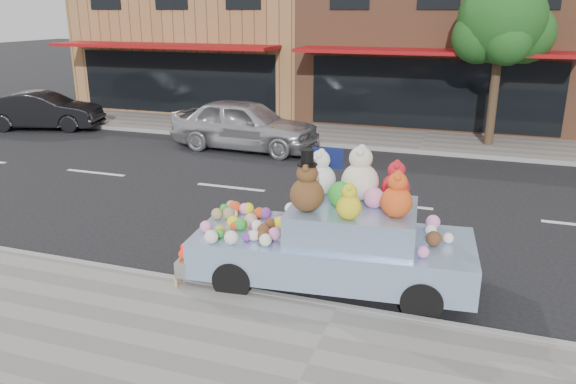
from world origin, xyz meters
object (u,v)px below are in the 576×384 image
at_px(car_dark, 43,111).
at_px(art_car, 334,238).
at_px(street_tree, 502,27).
at_px(car_silver, 245,124).

distance_m(car_dark, art_car, 15.66).
xyz_separation_m(street_tree, car_dark, (-15.49, -2.23, -3.02)).
xyz_separation_m(car_silver, art_car, (4.94, -7.98, 0.02)).
bearing_deg(car_dark, car_silver, -109.90).
height_order(street_tree, art_car, street_tree).
distance_m(street_tree, car_silver, 8.29).
distance_m(car_silver, car_dark, 8.24).
bearing_deg(car_silver, art_car, -145.44).
height_order(street_tree, car_silver, street_tree).
bearing_deg(car_dark, art_car, -139.23).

